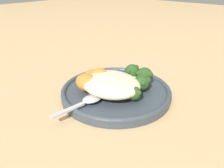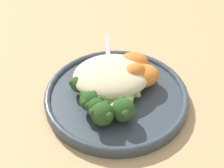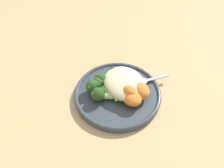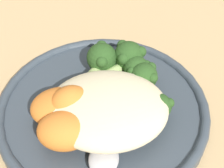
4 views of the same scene
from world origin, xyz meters
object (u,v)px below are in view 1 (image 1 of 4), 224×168
object	(u,v)px
spoon	(88,100)
broccoli_stalk_4	(135,83)
quinoa_mound	(111,84)
sweet_potato_chunk_3	(89,83)
broccoli_stalk_1	(110,85)
sweet_potato_chunk_1	(97,77)
sweet_potato_chunk_2	(98,78)
broccoli_stalk_3	(124,84)
plate	(116,91)
broccoli_stalk_7	(128,74)
sweet_potato_chunk_0	(87,82)
broccoli_stalk_6	(137,77)
broccoli_stalk_5	(134,81)
broccoli_stalk_2	(128,91)
broccoli_stalk_0	(101,88)

from	to	relation	value
spoon	broccoli_stalk_4	bearing A→B (deg)	169.36
quinoa_mound	sweet_potato_chunk_3	bearing A→B (deg)	27.49
spoon	broccoli_stalk_1	bearing A→B (deg)	-171.32
sweet_potato_chunk_1	spoon	bearing A→B (deg)	122.46
sweet_potato_chunk_2	quinoa_mound	bearing A→B (deg)	177.17
broccoli_stalk_3	quinoa_mound	bearing A→B (deg)	-112.20
plate	quinoa_mound	world-z (taller)	quinoa_mound
broccoli_stalk_3	broccoli_stalk_4	xyz separation A→B (m)	(-0.02, -0.02, 0.00)
broccoli_stalk_3	spoon	xyz separation A→B (m)	(0.02, 0.09, -0.01)
broccoli_stalk_7	sweet_potato_chunk_0	xyz separation A→B (m)	(0.04, 0.10, 0.00)
plate	broccoli_stalk_6	world-z (taller)	broccoli_stalk_6
broccoli_stalk_7	spoon	bearing A→B (deg)	-154.83
sweet_potato_chunk_1	spoon	world-z (taller)	sweet_potato_chunk_1
broccoli_stalk_4	broccoli_stalk_5	size ratio (longest dim) A/B	0.98
plate	broccoli_stalk_5	world-z (taller)	broccoli_stalk_5
quinoa_mound	sweet_potato_chunk_3	world-z (taller)	quinoa_mound
broccoli_stalk_6	sweet_potato_chunk_1	distance (m)	0.10
broccoli_stalk_1	broccoli_stalk_6	world-z (taller)	broccoli_stalk_6
broccoli_stalk_7	sweet_potato_chunk_1	bearing A→B (deg)	170.04
broccoli_stalk_3	sweet_potato_chunk_3	bearing A→B (deg)	-134.35
spoon	sweet_potato_chunk_2	bearing A→B (deg)	-145.47
broccoli_stalk_5	broccoli_stalk_7	xyz separation A→B (m)	(0.03, -0.02, 0.00)
broccoli_stalk_1	broccoli_stalk_7	size ratio (longest dim) A/B	0.87
broccoli_stalk_5	quinoa_mound	bearing A→B (deg)	-138.17
plate	broccoli_stalk_5	bearing A→B (deg)	-126.42
spoon	sweet_potato_chunk_1	bearing A→B (deg)	-140.77
broccoli_stalk_6	plate	bearing A→B (deg)	-156.52
broccoli_stalk_3	spoon	bearing A→B (deg)	-98.07
broccoli_stalk_2	sweet_potato_chunk_1	bearing A→B (deg)	-161.52
broccoli_stalk_3	sweet_potato_chunk_3	size ratio (longest dim) A/B	1.46
plate	broccoli_stalk_0	world-z (taller)	broccoli_stalk_0
broccoli_stalk_1	sweet_potato_chunk_0	distance (m)	0.05
plate	broccoli_stalk_2	bearing A→B (deg)	162.93
broccoli_stalk_0	spoon	distance (m)	0.04
sweet_potato_chunk_1	sweet_potato_chunk_2	bearing A→B (deg)	147.21
broccoli_stalk_7	broccoli_stalk_4	bearing A→B (deg)	-100.71
broccoli_stalk_3	broccoli_stalk_4	bearing A→B (deg)	55.27
quinoa_mound	broccoli_stalk_3	xyz separation A→B (m)	(-0.01, -0.03, -0.01)
broccoli_stalk_4	broccoli_stalk_6	size ratio (longest dim) A/B	1.03
plate	sweet_potato_chunk_1	xyz separation A→B (m)	(0.05, 0.01, 0.03)
quinoa_mound	sweet_potato_chunk_0	distance (m)	0.05
broccoli_stalk_2	broccoli_stalk_7	distance (m)	0.08
quinoa_mound	spoon	distance (m)	0.07
spoon	broccoli_stalk_5	bearing A→B (deg)	174.56
broccoli_stalk_3	sweet_potato_chunk_0	bearing A→B (deg)	-131.80
broccoli_stalk_1	broccoli_stalk_5	distance (m)	0.06
sweet_potato_chunk_2	spoon	size ratio (longest dim) A/B	0.40
broccoli_stalk_2	sweet_potato_chunk_3	xyz separation A→B (m)	(0.08, 0.03, 0.00)
broccoli_stalk_5	sweet_potato_chunk_1	bearing A→B (deg)	-174.85
broccoli_stalk_5	broccoli_stalk_1	bearing A→B (deg)	-147.39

